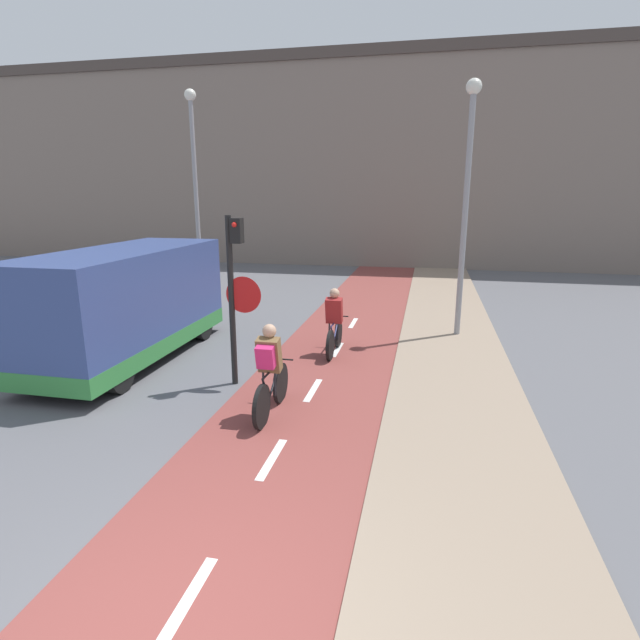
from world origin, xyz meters
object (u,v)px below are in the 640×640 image
(street_lamp_far, at_px, (195,175))
(van, at_px, (127,306))
(cyclist_near, at_px, (270,374))
(street_lamp_sidewalk, at_px, (467,183))
(traffic_light_pole, at_px, (235,283))
(cyclist_far, at_px, (334,325))

(street_lamp_far, relative_size, van, 1.24)
(cyclist_near, bearing_deg, street_lamp_sidewalk, 59.88)
(street_lamp_far, relative_size, cyclist_near, 3.88)
(street_lamp_far, height_order, street_lamp_sidewalk, street_lamp_far)
(traffic_light_pole, relative_size, cyclist_near, 1.84)
(street_lamp_far, relative_size, cyclist_far, 3.97)
(van, bearing_deg, street_lamp_far, 101.27)
(cyclist_near, xyz_separation_m, cyclist_far, (0.41, 3.40, -0.05))
(cyclist_near, bearing_deg, street_lamp_far, 121.57)
(street_lamp_far, height_order, cyclist_near, street_lamp_far)
(traffic_light_pole, relative_size, street_lamp_sidewalk, 0.52)
(van, bearing_deg, cyclist_near, -28.64)
(street_lamp_far, bearing_deg, cyclist_near, -58.43)
(street_lamp_far, distance_m, van, 6.93)
(street_lamp_far, distance_m, cyclist_near, 10.28)
(street_lamp_sidewalk, height_order, cyclist_far, street_lamp_sidewalk)
(cyclist_far, bearing_deg, van, -163.14)
(traffic_light_pole, height_order, street_lamp_far, street_lamp_far)
(traffic_light_pole, bearing_deg, street_lamp_sidewalk, 45.59)
(van, bearing_deg, street_lamp_sidewalk, 25.77)
(street_lamp_far, height_order, cyclist_far, street_lamp_far)
(cyclist_near, bearing_deg, cyclist_far, 83.06)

